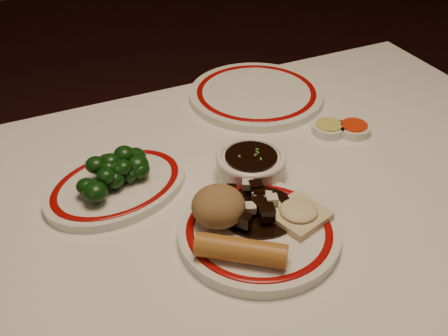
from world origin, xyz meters
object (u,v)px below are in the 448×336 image
broccoli_plate (117,186)px  rice_mound (218,206)px  soy_bowl (251,166)px  spring_roll (241,250)px  fried_wonton (298,213)px  broccoli_pile (116,168)px  stirfry_heap (256,206)px  main_plate (259,233)px  dining_table (263,253)px

broccoli_plate → rice_mound: bearing=-55.5°
soy_bowl → rice_mound: bearing=-136.6°
rice_mound → broccoli_plate: (-0.11, 0.16, -0.04)m
spring_roll → fried_wonton: size_ratio=1.33×
rice_mound → broccoli_pile: size_ratio=0.62×
fried_wonton → stirfry_heap: (-0.05, 0.04, 0.00)m
fried_wonton → main_plate: bearing=176.8°
spring_roll → soy_bowl: (0.11, 0.19, -0.01)m
rice_mound → fried_wonton: 0.12m
broccoli_plate → broccoli_pile: bearing=48.7°
dining_table → broccoli_pile: broccoli_pile is taller
stirfry_heap → soy_bowl: 0.12m
broccoli_plate → main_plate: bearing=-52.2°
main_plate → spring_roll: size_ratio=1.94×
main_plate → fried_wonton: bearing=-3.2°
spring_roll → soy_bowl: spring_roll is taller
broccoli_plate → spring_roll: bearing=-67.0°
rice_mound → spring_roll: size_ratio=0.64×
stirfry_heap → fried_wonton: bearing=-38.8°
soy_bowl → broccoli_plate: bearing=164.9°
fried_wonton → broccoli_pile: broccoli_pile is taller
fried_wonton → broccoli_plate: bearing=137.1°
dining_table → broccoli_pile: 0.28m
stirfry_heap → main_plate: bearing=-111.7°
rice_mound → fried_wonton: size_ratio=0.85×
spring_roll → broccoli_plate: bearing=60.4°
broccoli_pile → stirfry_heap: bearing=-45.5°
rice_mound → broccoli_plate: 0.20m
spring_roll → stirfry_heap: (0.07, 0.08, -0.01)m
spring_roll → fried_wonton: (0.12, 0.04, -0.01)m
fried_wonton → soy_bowl: 0.15m
rice_mound → stirfry_heap: rice_mound is taller
dining_table → fried_wonton: fried_wonton is taller
broccoli_plate → soy_bowl: (0.22, -0.06, 0.01)m
stirfry_heap → broccoli_pile: (-0.17, 0.17, 0.01)m
fried_wonton → soy_bowl: size_ratio=0.81×
dining_table → spring_roll: spring_roll is taller
rice_mound → spring_roll: rice_mound is taller
stirfry_heap → soy_bowl: bearing=66.4°
dining_table → soy_bowl: size_ratio=10.26×
fried_wonton → stirfry_heap: size_ratio=0.77×
broccoli_plate → fried_wonton: bearing=-42.9°
broccoli_pile → soy_bowl: bearing=-16.5°
dining_table → broccoli_plate: (-0.20, 0.15, 0.10)m
rice_mound → soy_bowl: size_ratio=0.68×
main_plate → stirfry_heap: bearing=68.3°
dining_table → broccoli_plate: 0.27m
broccoli_plate → broccoli_pile: 0.03m
rice_mound → soy_bowl: (0.11, 0.10, -0.03)m
main_plate → rice_mound: (-0.05, 0.04, 0.04)m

